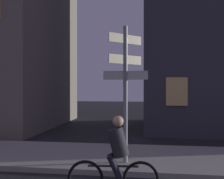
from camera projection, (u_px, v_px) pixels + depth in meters
sidewalk_kerb at (122, 157)px, 8.08m from camera, size 40.00×3.14×0.14m
signpost at (125, 83)px, 7.28m from camera, size 1.21×0.82×3.69m
cyclist at (116, 159)px, 5.32m from camera, size 1.82×0.36×1.61m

